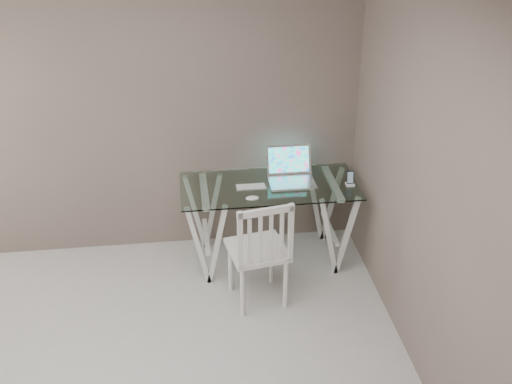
% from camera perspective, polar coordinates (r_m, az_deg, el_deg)
% --- Properties ---
extents(room, '(4.50, 4.52, 2.71)m').
position_cam_1_polar(room, '(3.34, -15.20, -0.27)').
color(room, '#AFACA8').
rests_on(room, ground).
extents(desk, '(1.50, 0.70, 0.75)m').
position_cam_1_polar(desk, '(5.60, 1.14, -2.68)').
color(desk, silver).
rests_on(desk, ground).
extents(chair, '(0.51, 0.51, 0.96)m').
position_cam_1_polar(chair, '(4.97, 0.41, -5.07)').
color(chair, silver).
rests_on(chair, ground).
extents(laptop, '(0.39, 0.36, 0.26)m').
position_cam_1_polar(laptop, '(5.50, 3.08, 1.73)').
color(laptop, silver).
rests_on(laptop, desk).
extents(keyboard, '(0.26, 0.11, 0.01)m').
position_cam_1_polar(keyboard, '(5.39, -0.47, 0.47)').
color(keyboard, silver).
rests_on(keyboard, desk).
extents(mouse, '(0.11, 0.06, 0.03)m').
position_cam_1_polar(mouse, '(5.18, -0.34, -0.56)').
color(mouse, silver).
rests_on(mouse, desk).
extents(phone_dock, '(0.07, 0.07, 0.13)m').
position_cam_1_polar(phone_dock, '(5.47, 8.36, 0.94)').
color(phone_dock, white).
rests_on(phone_dock, desk).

